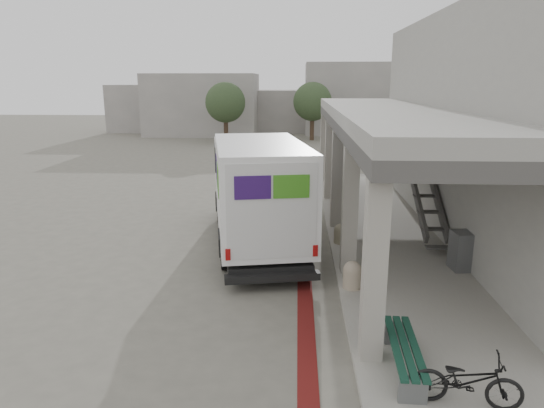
# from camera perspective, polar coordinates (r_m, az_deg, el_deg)

# --- Properties ---
(ground) EXTENTS (120.00, 120.00, 0.00)m
(ground) POSITION_cam_1_polar(r_m,az_deg,el_deg) (12.22, -0.90, -9.02)
(ground) COLOR #605C52
(ground) RESTS_ON ground
(bike_lane_stripe) EXTENTS (0.35, 40.00, 0.01)m
(bike_lane_stripe) POSITION_cam_1_polar(r_m,az_deg,el_deg) (14.06, 3.74, -5.85)
(bike_lane_stripe) COLOR #5E1412
(bike_lane_stripe) RESTS_ON ground
(sidewalk) EXTENTS (4.40, 28.00, 0.12)m
(sidewalk) POSITION_cam_1_polar(r_m,az_deg,el_deg) (12.60, 17.79, -8.72)
(sidewalk) COLOR gray
(sidewalk) RESTS_ON ground
(transit_building) EXTENTS (7.60, 17.00, 7.00)m
(transit_building) POSITION_cam_1_polar(r_m,az_deg,el_deg) (16.89, 24.24, 8.16)
(transit_building) COLOR gray
(transit_building) RESTS_ON ground
(distant_backdrop) EXTENTS (28.00, 10.00, 6.50)m
(distant_backdrop) POSITION_cam_1_polar(r_m,az_deg,el_deg) (47.28, -1.44, 11.65)
(distant_backdrop) COLOR gray
(distant_backdrop) RESTS_ON ground
(tree_left) EXTENTS (3.20, 3.20, 4.80)m
(tree_left) POSITION_cam_1_polar(r_m,az_deg,el_deg) (39.66, -5.51, 11.79)
(tree_left) COLOR #38281C
(tree_left) RESTS_ON ground
(tree_mid) EXTENTS (3.20, 3.20, 4.80)m
(tree_mid) POSITION_cam_1_polar(r_m,az_deg,el_deg) (41.26, 4.79, 11.90)
(tree_mid) COLOR #38281C
(tree_mid) RESTS_ON ground
(tree_right) EXTENTS (3.20, 3.20, 4.80)m
(tree_right) POSITION_cam_1_polar(r_m,az_deg,el_deg) (41.28, 16.22, 11.40)
(tree_right) COLOR #38281C
(tree_right) RESTS_ON ground
(fedex_truck) EXTENTS (3.57, 7.77, 3.19)m
(fedex_truck) POSITION_cam_1_polar(r_m,az_deg,el_deg) (14.52, -1.79, 1.80)
(fedex_truck) COLOR black
(fedex_truck) RESTS_ON ground
(bench) EXTENTS (0.55, 2.06, 0.48)m
(bench) POSITION_cam_1_polar(r_m,az_deg,el_deg) (8.69, 15.32, -16.45)
(bench) COLOR slate
(bench) RESTS_ON sidewalk
(bollard_near) EXTENTS (0.44, 0.44, 0.66)m
(bollard_near) POSITION_cam_1_polar(r_m,az_deg,el_deg) (11.58, 9.43, -8.19)
(bollard_near) COLOR tan
(bollard_near) RESTS_ON sidewalk
(bollard_far) EXTENTS (0.39, 0.39, 0.58)m
(bollard_far) POSITION_cam_1_polar(r_m,az_deg,el_deg) (14.65, 8.05, -3.45)
(bollard_far) COLOR gray
(bollard_far) RESTS_ON sidewalk
(utility_cabinet) EXTENTS (0.51, 0.64, 1.00)m
(utility_cabinet) POSITION_cam_1_polar(r_m,az_deg,el_deg) (13.36, 21.35, -5.14)
(utility_cabinet) COLOR slate
(utility_cabinet) RESTS_ON sidewalk
(bicycle_black) EXTENTS (1.66, 0.82, 0.84)m
(bicycle_black) POSITION_cam_1_polar(r_m,az_deg,el_deg) (8.14, 21.97, -18.70)
(bicycle_black) COLOR black
(bicycle_black) RESTS_ON sidewalk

